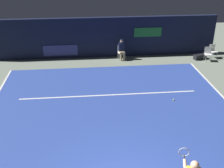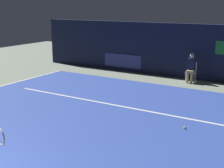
% 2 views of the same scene
% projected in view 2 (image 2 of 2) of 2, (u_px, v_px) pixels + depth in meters
% --- Properties ---
extents(ground_plane, '(31.54, 31.54, 0.00)m').
position_uv_depth(ground_plane, '(78.00, 121.00, 10.00)').
color(ground_plane, gray).
extents(court_surface, '(11.09, 11.23, 0.01)m').
position_uv_depth(court_surface, '(78.00, 121.00, 10.00)').
color(court_surface, '#2D479E').
rests_on(court_surface, ground).
extents(line_service, '(8.65, 0.10, 0.01)m').
position_uv_depth(line_service, '(112.00, 105.00, 11.62)').
color(line_service, white).
rests_on(line_service, court_surface).
extents(back_wall, '(15.20, 0.33, 2.60)m').
position_uv_depth(back_wall, '(172.00, 50.00, 15.92)').
color(back_wall, '#141933').
rests_on(back_wall, ground).
extents(line_judge_on_chair, '(0.48, 0.56, 1.32)m').
position_uv_depth(line_judge_on_chair, '(191.00, 67.00, 14.83)').
color(line_judge_on_chair, white).
rests_on(line_judge_on_chair, ground).
extents(tennis_ball, '(0.07, 0.07, 0.07)m').
position_uv_depth(tennis_ball, '(185.00, 128.00, 9.38)').
color(tennis_ball, '#CCE033').
rests_on(tennis_ball, court_surface).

